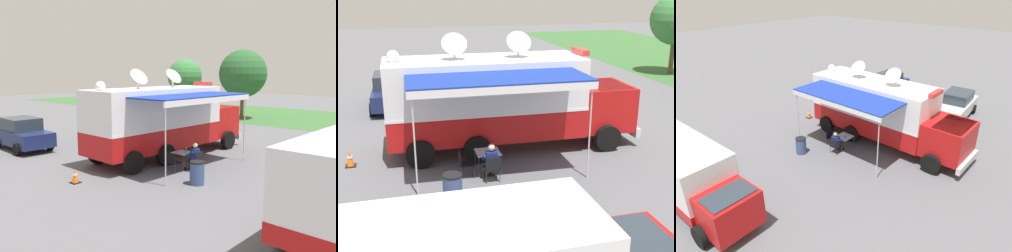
# 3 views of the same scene
# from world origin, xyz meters

# --- Properties ---
(ground_plane) EXTENTS (100.00, 100.00, 0.00)m
(ground_plane) POSITION_xyz_m (0.00, 0.00, 0.00)
(ground_plane) COLOR #5B5B60
(lot_stripe) EXTENTS (0.23, 4.80, 0.01)m
(lot_stripe) POSITION_xyz_m (-3.58, 1.88, 0.00)
(lot_stripe) COLOR silver
(lot_stripe) RESTS_ON ground
(command_truck) EXTENTS (4.99, 9.54, 4.53)m
(command_truck) POSITION_xyz_m (0.05, 0.75, 1.95)
(command_truck) COLOR #B71414
(command_truck) RESTS_ON ground
(folding_table) EXTENTS (0.82, 0.82, 0.73)m
(folding_table) POSITION_xyz_m (2.12, -0.39, 0.67)
(folding_table) COLOR silver
(folding_table) RESTS_ON ground
(water_bottle) EXTENTS (0.07, 0.07, 0.22)m
(water_bottle) POSITION_xyz_m (2.22, -0.29, 0.83)
(water_bottle) COLOR #3F9959
(water_bottle) RESTS_ON folding_table
(folding_chair_at_table) EXTENTS (0.49, 0.49, 0.87)m
(folding_chair_at_table) POSITION_xyz_m (2.92, -0.42, 0.51)
(folding_chair_at_table) COLOR black
(folding_chair_at_table) RESTS_ON ground
(folding_chair_beside_table) EXTENTS (0.49, 0.49, 0.87)m
(folding_chair_beside_table) POSITION_xyz_m (2.30, -1.24, 0.51)
(folding_chair_beside_table) COLOR black
(folding_chair_beside_table) RESTS_ON ground
(seated_responder) EXTENTS (0.67, 0.56, 1.25)m
(seated_responder) POSITION_xyz_m (2.73, -0.42, 0.65)
(seated_responder) COLOR navy
(seated_responder) RESTS_ON ground
(trash_bin) EXTENTS (0.57, 0.57, 0.91)m
(trash_bin) POSITION_xyz_m (4.05, -1.86, 0.46)
(trash_bin) COLOR #384C7F
(trash_bin) RESTS_ON ground
(traffic_cone) EXTENTS (0.36, 0.36, 0.58)m
(traffic_cone) POSITION_xyz_m (0.43, -4.91, 0.28)
(traffic_cone) COLOR black
(traffic_cone) RESTS_ON ground
(car_behind_truck) EXTENTS (4.30, 2.21, 1.76)m
(car_behind_truck) POSITION_xyz_m (-6.21, 2.76, 0.88)
(car_behind_truck) COLOR silver
(car_behind_truck) RESTS_ON ground
(car_far_corner) EXTENTS (4.27, 2.15, 1.76)m
(car_far_corner) POSITION_xyz_m (-7.01, -3.35, 0.88)
(car_far_corner) COLOR navy
(car_far_corner) RESTS_ON ground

